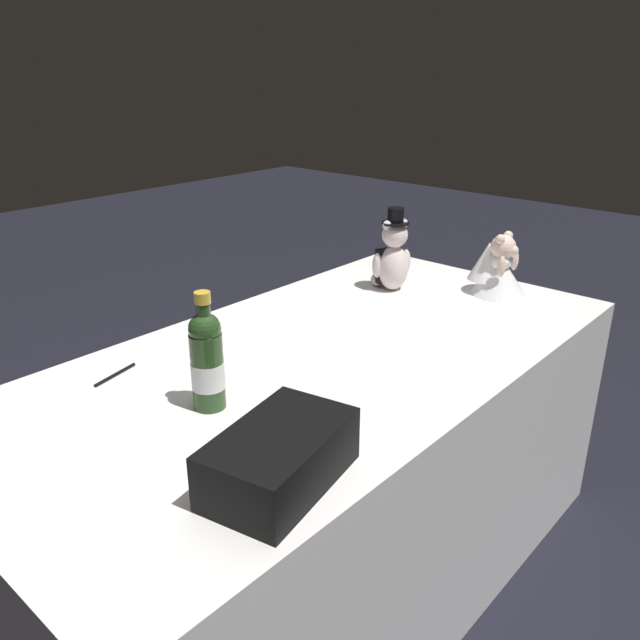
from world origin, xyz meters
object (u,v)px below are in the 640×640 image
(teddy_bear_groom, at_px, (393,257))
(teddy_bear_bride, at_px, (497,268))
(gift_case_black, at_px, (280,457))
(signing_pen, at_px, (117,374))
(champagne_bottle, at_px, (208,360))

(teddy_bear_groom, height_order, teddy_bear_bride, teddy_bear_groom)
(gift_case_black, bearing_deg, signing_pen, 86.30)
(teddy_bear_bride, xyz_separation_m, champagne_bottle, (-1.16, 0.12, 0.03))
(champagne_bottle, bearing_deg, gift_case_black, -106.81)
(signing_pen, distance_m, gift_case_black, 0.63)
(champagne_bottle, bearing_deg, signing_pen, 100.62)
(teddy_bear_groom, distance_m, gift_case_black, 1.17)
(teddy_bear_bride, bearing_deg, gift_case_black, -170.81)
(teddy_bear_bride, xyz_separation_m, gift_case_black, (-1.26, -0.20, -0.03))
(teddy_bear_bride, height_order, gift_case_black, teddy_bear_bride)
(teddy_bear_groom, distance_m, signing_pen, 1.03)
(signing_pen, relative_size, gift_case_black, 0.42)
(champagne_bottle, bearing_deg, teddy_bear_groom, 10.26)
(teddy_bear_groom, height_order, signing_pen, teddy_bear_groom)
(teddy_bear_groom, bearing_deg, champagne_bottle, -169.74)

